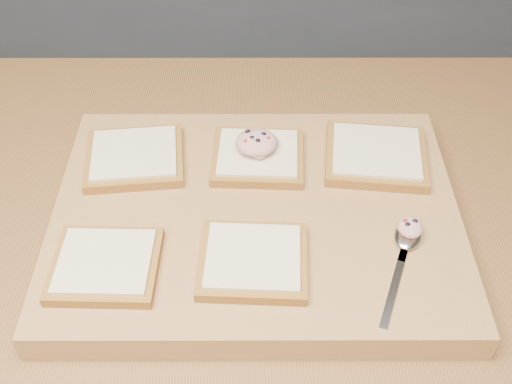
# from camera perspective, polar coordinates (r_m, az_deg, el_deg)

# --- Properties ---
(cutting_board) EXTENTS (0.48, 0.36, 0.04)m
(cutting_board) POSITION_cam_1_polar(r_m,az_deg,el_deg) (0.77, -0.00, -2.40)
(cutting_board) COLOR tan
(cutting_board) RESTS_ON island_counter
(bread_far_left) EXTENTS (0.13, 0.12, 0.02)m
(bread_far_left) POSITION_cam_1_polar(r_m,az_deg,el_deg) (0.82, -10.73, 3.06)
(bread_far_left) COLOR brown
(bread_far_left) RESTS_ON cutting_board
(bread_far_center) EXTENTS (0.12, 0.11, 0.02)m
(bread_far_center) POSITION_cam_1_polar(r_m,az_deg,el_deg) (0.81, 0.17, 3.18)
(bread_far_center) COLOR brown
(bread_far_center) RESTS_ON cutting_board
(bread_far_right) EXTENTS (0.14, 0.13, 0.02)m
(bread_far_right) POSITION_cam_1_polar(r_m,az_deg,el_deg) (0.83, 10.61, 3.23)
(bread_far_right) COLOR brown
(bread_far_right) RESTS_ON cutting_board
(bread_near_left) EXTENTS (0.12, 0.11, 0.02)m
(bread_near_left) POSITION_cam_1_polar(r_m,az_deg,el_deg) (0.71, -13.24, -6.31)
(bread_near_left) COLOR brown
(bread_near_left) RESTS_ON cutting_board
(bread_near_center) EXTENTS (0.12, 0.11, 0.02)m
(bread_near_center) POSITION_cam_1_polar(r_m,az_deg,el_deg) (0.69, -0.25, -6.08)
(bread_near_center) COLOR brown
(bread_near_center) RESTS_ON cutting_board
(tuna_salad_dollop) EXTENTS (0.05, 0.05, 0.02)m
(tuna_salad_dollop) POSITION_cam_1_polar(r_m,az_deg,el_deg) (0.80, 0.03, 4.45)
(tuna_salad_dollop) COLOR tan
(tuna_salad_dollop) RESTS_ON bread_far_center
(spoon) EXTENTS (0.07, 0.15, 0.01)m
(spoon) POSITION_cam_1_polar(r_m,az_deg,el_deg) (0.73, 13.20, -4.40)
(spoon) COLOR silver
(spoon) RESTS_ON cutting_board
(spoon_salad) EXTENTS (0.03, 0.03, 0.02)m
(spoon_salad) POSITION_cam_1_polar(r_m,az_deg,el_deg) (0.73, 13.53, -3.05)
(spoon_salad) COLOR tan
(spoon_salad) RESTS_ON spoon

